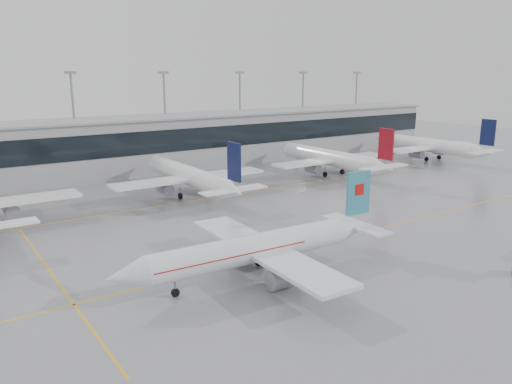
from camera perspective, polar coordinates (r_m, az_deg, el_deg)
ground at (r=66.41m, az=5.89°, el=-6.20°), size 320.00×320.00×0.00m
taxi_line_main at (r=66.41m, az=5.89°, el=-6.20°), size 120.00×0.25×0.01m
taxi_line_north at (r=90.34m, az=-6.46°, el=-0.88°), size 120.00×0.25×0.01m
taxi_line_cross at (r=67.23m, az=-23.36°, el=-7.03°), size 0.25×60.00×0.01m
terminal at (r=117.96m, az=-13.90°, el=5.16°), size 180.00×15.00×12.00m
terminal_glass at (r=110.77m, az=-12.55°, el=5.50°), size 180.00×0.20×5.00m
terminal_roof at (r=117.26m, az=-14.07°, el=8.16°), size 182.00×16.00×0.40m
light_masts at (r=122.80m, az=-15.10°, el=8.86°), size 156.40×1.00×22.60m
air_canada_jet at (r=55.97m, az=0.73°, el=-6.36°), size 34.20×26.72×10.49m
parked_jet_c at (r=92.71m, az=-7.59°, el=1.81°), size 29.64×36.96×11.72m
parked_jet_d at (r=112.55m, az=8.53°, el=3.84°), size 29.64×36.96×11.72m
parked_jet_e at (r=138.53m, az=19.27°, el=5.03°), size 29.64×36.96×11.72m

